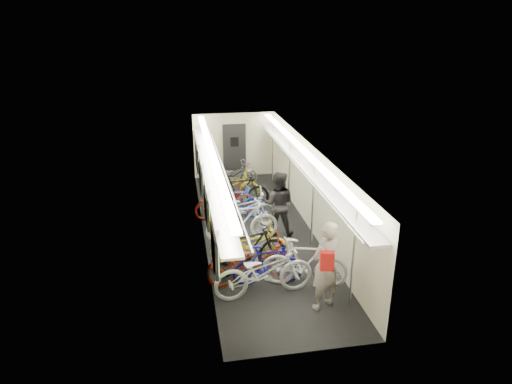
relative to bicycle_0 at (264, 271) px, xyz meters
name	(u,v)px	position (x,y,z in m)	size (l,w,h in m)	color
train_car_shell	(241,169)	(0.05, 3.79, 1.08)	(10.00, 10.00, 10.00)	black
bicycle_0	(264,271)	(0.00, 0.00, 0.00)	(0.76, 2.18, 1.15)	silver
bicycle_1	(269,265)	(0.18, 0.41, -0.08)	(0.46, 1.63, 0.98)	navy
bicycle_2	(254,261)	(-0.13, 0.49, -0.01)	(0.75, 2.15, 1.13)	maroon
bicycle_3	(249,250)	(-0.15, 0.99, 0.01)	(0.55, 1.94, 1.16)	black
bicycle_4	(250,244)	(-0.07, 1.45, -0.07)	(0.66, 1.90, 1.00)	yellow
bicycle_5	(242,221)	(-0.09, 2.59, 0.01)	(0.55, 1.95, 1.17)	white
bicycle_6	(242,208)	(0.05, 3.57, -0.03)	(0.73, 2.08, 1.09)	silver
bicycle_7	(235,202)	(-0.08, 4.13, -0.06)	(0.48, 1.71, 1.03)	#1C3EAC
bicycle_8	(225,201)	(-0.36, 4.30, -0.08)	(0.66, 1.89, 0.99)	maroon
bicycle_9	(240,192)	(0.15, 4.83, 0.00)	(0.53, 1.89, 1.14)	black
bicycle_10	(230,185)	(-0.03, 5.72, -0.07)	(0.67, 1.92, 1.01)	gold
bicycle_11	(305,263)	(0.95, 0.20, 0.00)	(0.54, 1.91, 1.15)	white
bicycle_12	(230,175)	(0.09, 6.78, -0.12)	(0.61, 1.74, 0.92)	slate
bicycle_14	(235,176)	(0.24, 6.71, -0.10)	(0.62, 1.79, 0.94)	slate
passenger_near	(325,266)	(1.12, -0.63, 0.39)	(0.70, 0.46, 1.92)	gray
passenger_mid	(278,204)	(0.95, 2.88, 0.33)	(0.88, 0.68, 1.81)	black
backpack	(327,261)	(1.02, -1.00, 0.71)	(0.26, 0.14, 0.38)	#A91210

